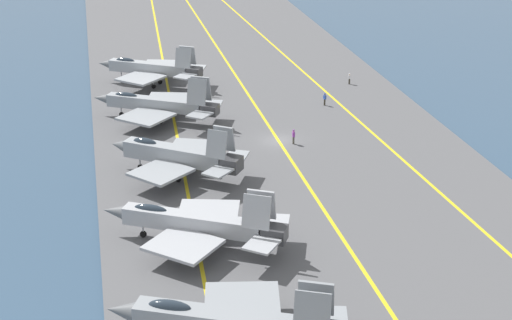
# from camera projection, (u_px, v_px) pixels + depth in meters

# --- Properties ---
(ground_plane) EXTENTS (2000.00, 2000.00, 0.00)m
(ground_plane) POSITION_uv_depth(u_px,v_px,m) (278.00, 144.00, 93.61)
(ground_plane) COLOR #334C66
(carrier_deck) EXTENTS (211.43, 43.15, 0.40)m
(carrier_deck) POSITION_uv_depth(u_px,v_px,m) (278.00, 142.00, 93.53)
(carrier_deck) COLOR #565659
(carrier_deck) RESTS_ON ground
(deck_stripe_foul_line) EXTENTS (190.08, 9.80, 0.01)m
(deck_stripe_foul_line) POSITION_uv_depth(u_px,v_px,m) (373.00, 133.00, 95.73)
(deck_stripe_foul_line) COLOR yellow
(deck_stripe_foul_line) RESTS_ON carrier_deck
(deck_stripe_centerline) EXTENTS (190.29, 0.36, 0.01)m
(deck_stripe_centerline) POSITION_uv_depth(u_px,v_px,m) (278.00, 140.00, 93.45)
(deck_stripe_centerline) COLOR yellow
(deck_stripe_centerline) RESTS_ON carrier_deck
(deck_stripe_edge_line) EXTENTS (190.07, 9.98, 0.01)m
(deck_stripe_edge_line) POSITION_uv_depth(u_px,v_px,m) (179.00, 148.00, 91.17)
(deck_stripe_edge_line) COLOR yellow
(deck_stripe_edge_line) RESTS_ON carrier_deck
(parked_jet_second) EXTENTS (12.79, 16.78, 5.92)m
(parked_jet_second) POSITION_uv_depth(u_px,v_px,m) (197.00, 223.00, 69.03)
(parked_jet_second) COLOR #A8AAAF
(parked_jet_second) RESTS_ON carrier_deck
(parked_jet_third) EXTENTS (13.20, 14.82, 6.25)m
(parked_jet_third) POSITION_uv_depth(u_px,v_px,m) (176.00, 155.00, 82.82)
(parked_jet_third) COLOR #93999E
(parked_jet_third) RESTS_ON carrier_deck
(parked_jet_fourth) EXTENTS (13.30, 16.58, 6.21)m
(parked_jet_fourth) POSITION_uv_depth(u_px,v_px,m) (158.00, 104.00, 99.02)
(parked_jet_fourth) COLOR #93999E
(parked_jet_fourth) RESTS_ON carrier_deck
(parked_jet_fifth) EXTENTS (13.05, 15.74, 6.17)m
(parked_jet_fifth) POSITION_uv_depth(u_px,v_px,m) (151.00, 68.00, 112.51)
(parked_jet_fifth) COLOR #9EA3A8
(parked_jet_fifth) RESTS_ON carrier_deck
(crew_purple_vest) EXTENTS (0.39, 0.27, 1.82)m
(crew_purple_vest) POSITION_uv_depth(u_px,v_px,m) (294.00, 136.00, 92.04)
(crew_purple_vest) COLOR #4C473D
(crew_purple_vest) RESTS_ON carrier_deck
(crew_white_vest) EXTENTS (0.44, 0.36, 1.69)m
(crew_white_vest) POSITION_uv_depth(u_px,v_px,m) (349.00, 78.00, 113.87)
(crew_white_vest) COLOR #383328
(crew_white_vest) RESTS_ON carrier_deck
(crew_blue_vest) EXTENTS (0.44, 0.36, 1.72)m
(crew_blue_vest) POSITION_uv_depth(u_px,v_px,m) (325.00, 99.00, 105.06)
(crew_blue_vest) COLOR #383328
(crew_blue_vest) RESTS_ON carrier_deck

